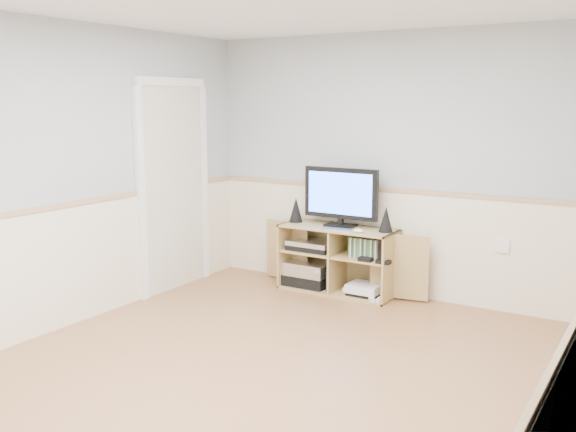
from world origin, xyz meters
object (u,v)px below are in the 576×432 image
object	(u,v)px
media_cabinet	(340,258)
monitor	(341,195)
keyboard	(336,229)
game_consoles	(364,290)

from	to	relation	value
media_cabinet	monitor	distance (m)	0.63
media_cabinet	keyboard	xyz separation A→B (m)	(0.05, -0.19, 0.32)
media_cabinet	monitor	size ratio (longest dim) A/B	2.32
game_consoles	media_cabinet	bearing A→B (deg)	167.57
monitor	keyboard	bearing A→B (deg)	-74.95
keyboard	game_consoles	world-z (taller)	keyboard
media_cabinet	monitor	bearing A→B (deg)	-90.00
monitor	game_consoles	size ratio (longest dim) A/B	1.72
game_consoles	keyboard	bearing A→B (deg)	-152.53
media_cabinet	keyboard	size ratio (longest dim) A/B	6.28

